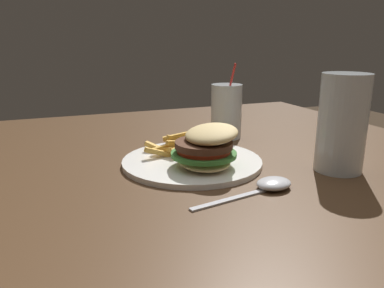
{
  "coord_description": "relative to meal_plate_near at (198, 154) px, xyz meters",
  "views": [
    {
      "loc": [
        0.6,
        -0.33,
        0.99
      ],
      "look_at": [
        -0.05,
        -0.08,
        0.79
      ],
      "focal_mm": 35.0,
      "sensor_mm": 36.0,
      "label": 1
    }
  ],
  "objects": [
    {
      "name": "spoon",
      "position": [
        0.14,
        0.07,
        -0.02
      ],
      "size": [
        0.06,
        0.2,
        0.02
      ],
      "rotation": [
        0.0,
        0.0,
        1.75
      ],
      "color": "silver",
      "rests_on": "dining_table"
    },
    {
      "name": "juice_glass",
      "position": [
        -0.18,
        0.15,
        0.04
      ],
      "size": [
        0.07,
        0.07,
        0.18
      ],
      "color": "silver",
      "rests_on": "dining_table"
    },
    {
      "name": "meal_plate_near",
      "position": [
        0.0,
        0.0,
        0.0
      ],
      "size": [
        0.27,
        0.27,
        0.09
      ],
      "color": "white",
      "rests_on": "dining_table"
    },
    {
      "name": "beer_glass",
      "position": [
        0.11,
        0.23,
        0.06
      ],
      "size": [
        0.09,
        0.09,
        0.18
      ],
      "color": "silver",
      "rests_on": "dining_table"
    },
    {
      "name": "dining_table",
      "position": [
        0.03,
        0.07,
        -0.17
      ],
      "size": [
        1.26,
        1.04,
        0.75
      ],
      "color": "#4C331E",
      "rests_on": "ground_plane"
    }
  ]
}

